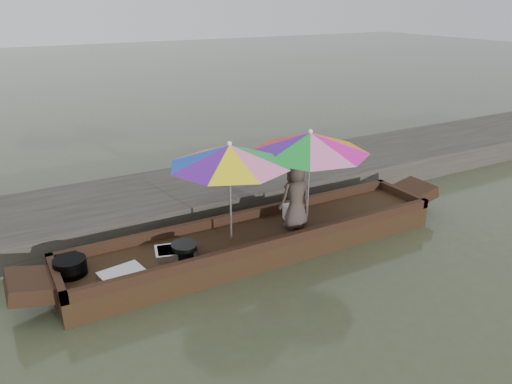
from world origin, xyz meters
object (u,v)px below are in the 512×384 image
tray_crayfish (175,252)px  vendor (296,196)px  boat_hull (259,242)px  cooking_pot (70,267)px  umbrella_bow (230,192)px  umbrella_stern (309,177)px  supply_bag (293,212)px  tray_scallop (122,274)px  charcoal_grill (184,250)px

tray_crayfish → vendor: size_ratio=0.52×
boat_hull → tray_crayfish: bearing=-178.5°
cooking_pot → umbrella_bow: size_ratio=0.24×
boat_hull → umbrella_stern: 1.32m
tray_crayfish → supply_bag: size_ratio=2.03×
tray_crayfish → umbrella_bow: 1.18m
cooking_pot → umbrella_stern: size_ratio=0.23×
tray_crayfish → tray_scallop: (-0.83, -0.21, -0.01)m
umbrella_bow → supply_bag: bearing=7.3°
tray_crayfish → tray_scallop: 0.86m
tray_crayfish → umbrella_bow: bearing=2.3°
boat_hull → tray_crayfish: 1.43m
boat_hull → supply_bag: (0.73, 0.16, 0.30)m
vendor → umbrella_bow: umbrella_bow is taller
cooking_pot → charcoal_grill: bearing=-9.4°
tray_scallop → cooking_pot: bearing=147.1°
boat_hull → tray_scallop: tray_scallop is taller
charcoal_grill → vendor: bearing=0.2°
umbrella_stern → charcoal_grill: bearing=-176.8°
tray_crayfish → umbrella_bow: size_ratio=0.32×
boat_hull → cooking_pot: 2.85m
tray_crayfish → umbrella_bow: umbrella_bow is taller
tray_crayfish → supply_bag: bearing=5.2°
tray_scallop → supply_bag: supply_bag is taller
charcoal_grill → vendor: vendor is taller
tray_scallop → vendor: size_ratio=0.52×
charcoal_grill → tray_scallop: bearing=-172.4°
boat_hull → tray_scallop: bearing=-173.7°
boat_hull → supply_bag: size_ratio=22.00×
cooking_pot → supply_bag: (3.56, 0.03, 0.02)m
vendor → tray_scallop: bearing=0.6°
supply_bag → vendor: 0.52m
umbrella_bow → vendor: bearing=-6.0°
boat_hull → supply_bag: 0.81m
tray_crayfish → tray_scallop: size_ratio=1.00×
charcoal_grill → supply_bag: supply_bag is taller
supply_bag → boat_hull: bearing=-167.9°
supply_bag → umbrella_stern: umbrella_stern is taller
tray_crayfish → supply_bag: supply_bag is taller
boat_hull → vendor: vendor is taller
tray_scallop → umbrella_bow: size_ratio=0.32×
cooking_pot → boat_hull: bearing=-2.6°
supply_bag → umbrella_bow: 1.39m
boat_hull → cooking_pot: (-2.83, 0.13, 0.29)m
tray_crayfish → umbrella_bow: (0.92, 0.04, 0.73)m
charcoal_grill → umbrella_bow: umbrella_bow is taller
umbrella_stern → tray_scallop: bearing=-175.5°
tray_crayfish → vendor: 2.07m
tray_crayfish → umbrella_stern: umbrella_stern is taller
charcoal_grill → supply_bag: size_ratio=1.29×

